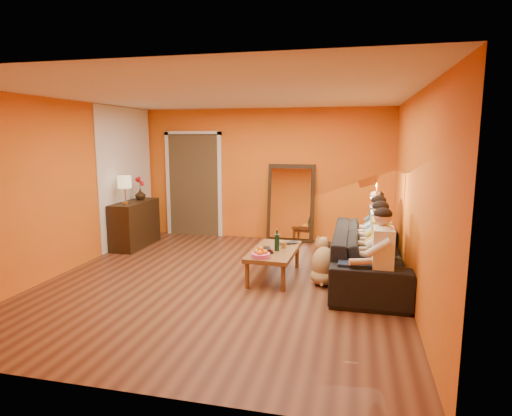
% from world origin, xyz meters
% --- Properties ---
extents(room_shell, '(5.00, 5.50, 2.60)m').
position_xyz_m(room_shell, '(0.00, 0.37, 1.30)').
color(room_shell, brown).
rests_on(room_shell, ground).
extents(white_accent, '(0.02, 1.90, 2.58)m').
position_xyz_m(white_accent, '(-2.48, 1.75, 1.30)').
color(white_accent, white).
rests_on(white_accent, wall_left).
extents(doorway_recess, '(1.06, 0.30, 2.10)m').
position_xyz_m(doorway_recess, '(-1.50, 2.83, 1.05)').
color(doorway_recess, '#3F2D19').
rests_on(doorway_recess, floor).
extents(door_jamb_left, '(0.08, 0.06, 2.20)m').
position_xyz_m(door_jamb_left, '(-2.07, 2.71, 1.05)').
color(door_jamb_left, white).
rests_on(door_jamb_left, wall_back).
extents(door_jamb_right, '(0.08, 0.06, 2.20)m').
position_xyz_m(door_jamb_right, '(-0.93, 2.71, 1.05)').
color(door_jamb_right, white).
rests_on(door_jamb_right, wall_back).
extents(door_header, '(1.22, 0.06, 0.08)m').
position_xyz_m(door_header, '(-1.50, 2.71, 2.12)').
color(door_header, white).
rests_on(door_header, wall_back).
extents(mirror_frame, '(0.92, 0.27, 1.51)m').
position_xyz_m(mirror_frame, '(0.55, 2.63, 0.76)').
color(mirror_frame, black).
rests_on(mirror_frame, floor).
extents(mirror_glass, '(0.78, 0.21, 1.35)m').
position_xyz_m(mirror_glass, '(0.55, 2.59, 0.76)').
color(mirror_glass, white).
rests_on(mirror_glass, mirror_frame).
extents(sideboard, '(0.44, 1.18, 0.85)m').
position_xyz_m(sideboard, '(-2.24, 1.55, 0.42)').
color(sideboard, black).
rests_on(sideboard, floor).
extents(table_lamp, '(0.24, 0.24, 0.51)m').
position_xyz_m(table_lamp, '(-2.24, 1.25, 1.10)').
color(table_lamp, beige).
rests_on(table_lamp, sideboard).
extents(sofa, '(2.52, 0.99, 0.74)m').
position_xyz_m(sofa, '(2.00, 0.56, 0.37)').
color(sofa, black).
rests_on(sofa, floor).
extents(coffee_table, '(0.66, 1.24, 0.42)m').
position_xyz_m(coffee_table, '(0.66, 0.35, 0.21)').
color(coffee_table, brown).
rests_on(coffee_table, floor).
extents(floor_lamp, '(0.35, 0.31, 1.44)m').
position_xyz_m(floor_lamp, '(2.10, 1.07, 0.72)').
color(floor_lamp, gold).
rests_on(floor_lamp, floor).
extents(dog, '(0.39, 0.58, 0.67)m').
position_xyz_m(dog, '(1.39, 0.27, 0.33)').
color(dog, '#AB8B4D').
rests_on(dog, floor).
extents(person_far_left, '(0.70, 0.44, 1.22)m').
position_xyz_m(person_far_left, '(2.13, -0.44, 0.61)').
color(person_far_left, silver).
rests_on(person_far_left, sofa).
extents(person_mid_left, '(0.70, 0.44, 1.22)m').
position_xyz_m(person_mid_left, '(2.13, 0.11, 0.61)').
color(person_mid_left, '#D9C448').
rests_on(person_mid_left, sofa).
extents(person_mid_right, '(0.70, 0.44, 1.22)m').
position_xyz_m(person_mid_right, '(2.13, 0.66, 0.61)').
color(person_mid_right, '#9BCCF0').
rests_on(person_mid_right, sofa).
extents(person_far_right, '(0.70, 0.44, 1.22)m').
position_xyz_m(person_far_right, '(2.13, 1.21, 0.61)').
color(person_far_right, '#323338').
rests_on(person_far_right, sofa).
extents(fruit_bowl, '(0.26, 0.26, 0.16)m').
position_xyz_m(fruit_bowl, '(0.56, -0.10, 0.50)').
color(fruit_bowl, '#F155A1').
rests_on(fruit_bowl, coffee_table).
extents(wine_bottle, '(0.07, 0.07, 0.31)m').
position_xyz_m(wine_bottle, '(0.71, 0.30, 0.58)').
color(wine_bottle, black).
rests_on(wine_bottle, coffee_table).
extents(tumbler, '(0.10, 0.10, 0.09)m').
position_xyz_m(tumbler, '(0.78, 0.47, 0.46)').
color(tumbler, '#B27F3F').
rests_on(tumbler, coffee_table).
extents(laptop, '(0.37, 0.34, 0.02)m').
position_xyz_m(laptop, '(0.84, 0.70, 0.43)').
color(laptop, black).
rests_on(laptop, coffee_table).
extents(book_lower, '(0.28, 0.31, 0.02)m').
position_xyz_m(book_lower, '(0.48, 0.15, 0.43)').
color(book_lower, black).
rests_on(book_lower, coffee_table).
extents(book_mid, '(0.24, 0.27, 0.02)m').
position_xyz_m(book_mid, '(0.49, 0.16, 0.45)').
color(book_mid, red).
rests_on(book_mid, book_lower).
extents(book_upper, '(0.23, 0.27, 0.02)m').
position_xyz_m(book_upper, '(0.48, 0.14, 0.47)').
color(book_upper, black).
rests_on(book_upper, book_mid).
extents(vase, '(0.20, 0.20, 0.21)m').
position_xyz_m(vase, '(-2.24, 1.80, 0.95)').
color(vase, black).
rests_on(vase, sideboard).
extents(flowers, '(0.17, 0.17, 0.45)m').
position_xyz_m(flowers, '(-2.24, 1.80, 1.19)').
color(flowers, red).
rests_on(flowers, vase).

